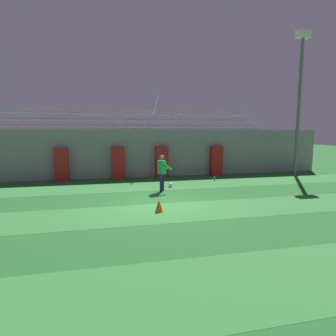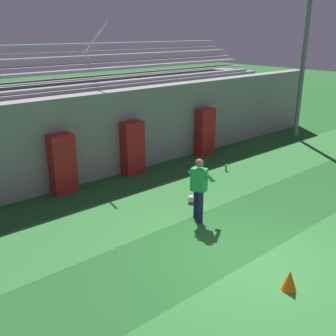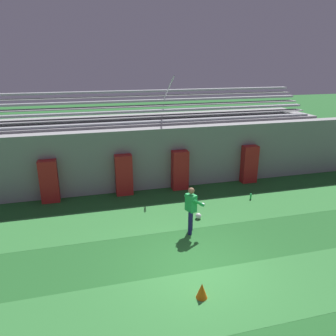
# 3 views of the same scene
# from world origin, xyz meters

# --- Properties ---
(ground_plane) EXTENTS (80.00, 80.00, 0.00)m
(ground_plane) POSITION_xyz_m (0.00, 0.00, 0.00)
(ground_plane) COLOR #236028
(turf_stripe_mid) EXTENTS (28.00, 2.35, 0.01)m
(turf_stripe_mid) POSITION_xyz_m (0.00, -1.31, 0.00)
(turf_stripe_mid) COLOR #337A38
(turf_stripe_mid) RESTS_ON ground
(turf_stripe_far) EXTENTS (28.00, 2.35, 0.01)m
(turf_stripe_far) POSITION_xyz_m (0.00, 3.38, 0.00)
(turf_stripe_far) COLOR #337A38
(turf_stripe_far) RESTS_ON ground
(back_wall) EXTENTS (24.00, 0.60, 2.80)m
(back_wall) POSITION_xyz_m (0.00, 6.50, 1.40)
(back_wall) COLOR gray
(back_wall) RESTS_ON ground
(padding_pillar_gate_left) EXTENTS (0.73, 0.44, 1.81)m
(padding_pillar_gate_left) POSITION_xyz_m (-1.28, 5.95, 0.91)
(padding_pillar_gate_left) COLOR #B21E1E
(padding_pillar_gate_left) RESTS_ON ground
(padding_pillar_gate_right) EXTENTS (0.73, 0.44, 1.81)m
(padding_pillar_gate_right) POSITION_xyz_m (1.28, 5.95, 0.91)
(padding_pillar_gate_right) COLOR #B21E1E
(padding_pillar_gate_right) RESTS_ON ground
(padding_pillar_far_right) EXTENTS (0.73, 0.44, 1.81)m
(padding_pillar_far_right) POSITION_xyz_m (4.77, 5.95, 0.91)
(padding_pillar_far_right) COLOR #B21E1E
(padding_pillar_far_right) RESTS_ON ground
(bleacher_stand) EXTENTS (18.00, 3.35, 5.03)m
(bleacher_stand) POSITION_xyz_m (0.00, 8.49, 1.50)
(bleacher_stand) COLOR gray
(bleacher_stand) RESTS_ON ground
(floodlight_pole) EXTENTS (0.90, 0.36, 8.68)m
(floodlight_pole) POSITION_xyz_m (9.69, 4.95, 5.43)
(floodlight_pole) COLOR slate
(floodlight_pole) RESTS_ON ground
(goalkeeper) EXTENTS (0.64, 0.69, 1.67)m
(goalkeeper) POSITION_xyz_m (0.50, 2.01, 0.95)
(goalkeeper) COLOR #19194C
(goalkeeper) RESTS_ON ground
(soccer_ball) EXTENTS (0.22, 0.22, 0.22)m
(soccer_ball) POSITION_xyz_m (1.10, 2.89, 0.11)
(soccer_ball) COLOR white
(soccer_ball) RESTS_ON ground
(traffic_cone) EXTENTS (0.30, 0.30, 0.42)m
(traffic_cone) POSITION_xyz_m (-0.28, -1.20, 0.21)
(traffic_cone) COLOR orange
(traffic_cone) RESTS_ON ground
(water_bottle) EXTENTS (0.07, 0.07, 0.24)m
(water_bottle) POSITION_xyz_m (3.90, 4.03, 0.12)
(water_bottle) COLOR green
(water_bottle) RESTS_ON ground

